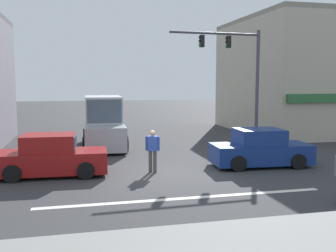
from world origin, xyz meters
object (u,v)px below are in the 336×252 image
Objects in this scene: box_truck_waiting_far at (104,124)px; pedestrian_mid_crossing at (153,149)px; sedan_crossing_rightbound at (260,149)px; traffic_light_mast at (241,69)px; sedan_parked_curbside at (51,157)px.

pedestrian_mid_crossing is at bearing -78.03° from box_truck_waiting_far.
box_truck_waiting_far is 8.93m from sedan_crossing_rightbound.
box_truck_waiting_far is at bearing 160.30° from traffic_light_mast.
pedestrian_mid_crossing is at bearing -178.74° from sedan_crossing_rightbound.
pedestrian_mid_crossing is (1.41, -6.65, -0.30)m from box_truck_waiting_far.
box_truck_waiting_far is at bearing 101.97° from pedestrian_mid_crossing.
box_truck_waiting_far reaches higher than pedestrian_mid_crossing.
box_truck_waiting_far reaches higher than sedan_parked_curbside.
box_truck_waiting_far is at bearing 68.93° from sedan_parked_curbside.
traffic_light_mast is at bearing 78.51° from sedan_crossing_rightbound.
traffic_light_mast is 1.48× the size of sedan_crossing_rightbound.
traffic_light_mast is 10.63m from sedan_parked_curbside.
pedestrian_mid_crossing is (3.83, -0.37, 0.24)m from sedan_parked_curbside.
traffic_light_mast is at bearing 37.47° from pedestrian_mid_crossing.
sedan_parked_curbside is at bearing -111.07° from box_truck_waiting_far.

